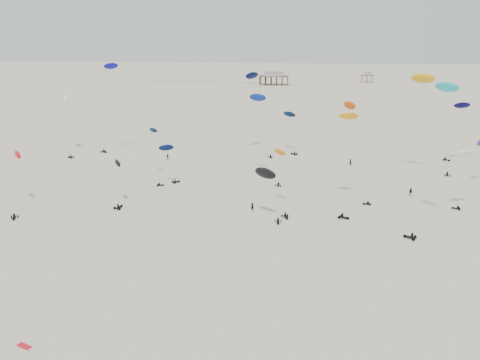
# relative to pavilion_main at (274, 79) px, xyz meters

# --- Properties ---
(ground_plane) EXTENTS (900.00, 900.00, 0.00)m
(ground_plane) POSITION_rel_pavilion_main_xyz_m (10.00, -150.00, -4.22)
(ground_plane) COLOR beige
(pavilion_main) EXTENTS (21.00, 13.00, 9.80)m
(pavilion_main) POSITION_rel_pavilion_main_xyz_m (0.00, 0.00, 0.00)
(pavilion_main) COLOR brown
(pavilion_main) RESTS_ON ground
(pavilion_small) EXTENTS (9.00, 7.00, 8.00)m
(pavilion_small) POSITION_rel_pavilion_main_xyz_m (70.00, 30.00, -0.74)
(pavilion_small) COLOR brown
(pavilion_small) RESTS_ON ground
(pier_fence) EXTENTS (80.20, 0.20, 1.50)m
(pier_fence) POSITION_rel_pavilion_main_xyz_m (-52.00, -0.00, -3.45)
(pier_fence) COLOR black
(pier_fence) RESTS_ON ground
(rig_0) EXTENTS (7.60, 14.14, 14.68)m
(rig_0) POSITION_rel_pavilion_main_xyz_m (-35.65, -262.62, 2.53)
(rig_0) COLOR black
(rig_0) RESTS_ON ground
(rig_1) EXTENTS (4.16, 8.30, 9.19)m
(rig_1) POSITION_rel_pavilion_main_xyz_m (-15.66, -259.14, 0.74)
(rig_1) COLOR black
(rig_1) RESTS_ON ground
(rig_2) EXTENTS (7.29, 8.14, 18.61)m
(rig_2) POSITION_rel_pavilion_main_xyz_m (31.82, -247.98, 10.08)
(rig_2) COLOR black
(rig_2) RESTS_ON ground
(rig_3) EXTENTS (3.46, 15.62, 15.75)m
(rig_3) POSITION_rel_pavilion_main_xyz_m (17.26, -257.45, 2.71)
(rig_3) COLOR black
(rig_3) RESTS_ON ground
(rig_4) EXTENTS (7.87, 5.87, 9.46)m
(rig_4) POSITION_rel_pavilion_main_xyz_m (15.39, -260.80, 2.66)
(rig_4) COLOR black
(rig_4) RESTS_ON ground
(rig_5) EXTENTS (5.46, 3.85, 9.12)m
(rig_5) POSITION_rel_pavilion_main_xyz_m (-9.40, -242.76, 1.32)
(rig_5) COLOR black
(rig_5) RESTS_ON ground
(rig_6) EXTENTS (10.43, 17.20, 25.26)m
(rig_6) POSITION_rel_pavilion_main_xyz_m (6.73, -205.15, 15.18)
(rig_6) COLOR black
(rig_6) RESTS_ON ground
(rig_7) EXTENTS (4.01, 17.93, 23.41)m
(rig_7) POSITION_rel_pavilion_main_xyz_m (30.65, -252.16, 8.60)
(rig_7) COLOR black
(rig_7) RESTS_ON ground
(rig_10) EXTENTS (5.69, 11.50, 12.72)m
(rig_10) POSITION_rel_pavilion_main_xyz_m (17.94, -205.91, 4.12)
(rig_10) COLOR black
(rig_10) RESTS_ON ground
(rig_11) EXTENTS (7.09, 13.47, 15.71)m
(rig_11) POSITION_rel_pavilion_main_xyz_m (-13.74, -239.33, 2.69)
(rig_11) COLOR black
(rig_11) RESTS_ON ground
(rig_12) EXTENTS (4.75, 6.05, 11.83)m
(rig_12) POSITION_rel_pavilion_main_xyz_m (54.10, -250.48, 4.95)
(rig_12) COLOR black
(rig_12) RESTS_ON ground
(rig_13) EXTENTS (9.53, 16.18, 19.17)m
(rig_13) POSITION_rel_pavilion_main_xyz_m (-49.32, -213.56, 9.11)
(rig_13) COLOR black
(rig_13) RESTS_ON ground
(rig_14) EXTENTS (6.81, 5.30, 16.37)m
(rig_14) POSITION_rel_pavilion_main_xyz_m (64.35, -211.16, 8.00)
(rig_14) COLOR black
(rig_14) RESTS_ON ground
(rig_15) EXTENTS (10.79, 10.26, 25.02)m
(rig_15) POSITION_rel_pavilion_main_xyz_m (52.05, -222.89, 15.97)
(rig_15) COLOR black
(rig_15) RESTS_ON ground
(rig_16) EXTENTS (9.54, 16.06, 22.78)m
(rig_16) POSITION_rel_pavilion_main_xyz_m (11.45, -232.11, 10.69)
(rig_16) COLOR black
(rig_16) RESTS_ON ground
(rig_17) EXTENTS (10.36, 16.99, 27.34)m
(rig_17) POSITION_rel_pavilion_main_xyz_m (45.63, -259.56, 14.45)
(rig_17) COLOR black
(rig_17) RESTS_ON ground
(rig_18) EXTENTS (4.92, 10.39, 26.14)m
(rig_18) POSITION_rel_pavilion_main_xyz_m (-36.13, -211.64, 14.60)
(rig_18) COLOR black
(rig_18) RESTS_ON ground
(spectator_0) EXTENTS (0.91, 0.78, 2.10)m
(spectator_0) POSITION_rel_pavilion_main_xyz_m (12.19, -259.79, -4.22)
(spectator_0) COLOR black
(spectator_0) RESTS_ON ground
(spectator_1) EXTENTS (1.17, 0.88, 2.12)m
(spectator_1) POSITION_rel_pavilion_main_xyz_m (45.48, -246.11, -4.22)
(spectator_1) COLOR black
(spectator_1) RESTS_ON ground
(spectator_2) EXTENTS (1.35, 0.89, 2.11)m
(spectator_2) POSITION_rel_pavilion_main_xyz_m (-15.91, -222.54, -4.22)
(spectator_2) COLOR black
(spectator_2) RESTS_ON ground
(spectator_3) EXTENTS (1.00, 1.00, 2.30)m
(spectator_3) POSITION_rel_pavilion_main_xyz_m (34.70, -222.33, -4.22)
(spectator_3) COLOR black
(spectator_3) RESTS_ON ground
(grounded_kite_b) EXTENTS (1.93, 1.29, 0.07)m
(grounded_kite_b) POSITION_rel_pavilion_main_xyz_m (-8.58, -305.74, -4.22)
(grounded_kite_b) COLOR red
(grounded_kite_b) RESTS_ON ground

